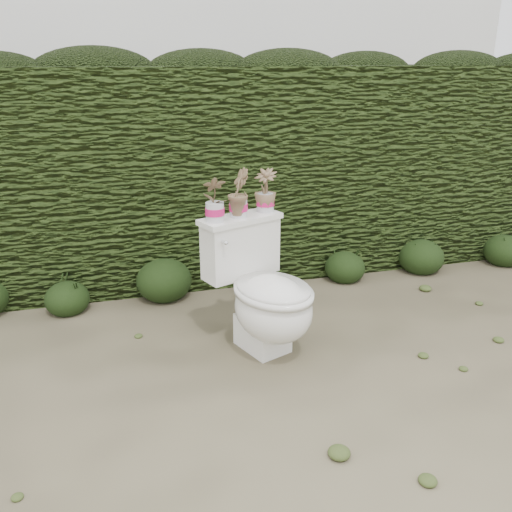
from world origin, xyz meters
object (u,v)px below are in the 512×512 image
object	(u,v)px
potted_plant_center	(238,194)
potted_plant_right	(265,192)
potted_plant_left	(215,200)
toilet	(265,295)

from	to	relation	value
potted_plant_center	potted_plant_right	bearing A→B (deg)	-48.30
potted_plant_left	potted_plant_right	size ratio (longest dim) A/B	1.01
potted_plant_left	potted_plant_center	bearing A→B (deg)	-159.12
potted_plant_left	potted_plant_right	world-z (taller)	potted_plant_left
potted_plant_left	potted_plant_right	bearing A→B (deg)	-159.12
toilet	potted_plant_left	distance (m)	0.62
toilet	potted_plant_right	bearing A→B (deg)	52.48
potted_plant_left	potted_plant_right	distance (m)	0.36
toilet	potted_plant_left	xyz separation A→B (m)	(-0.25, 0.16, 0.54)
potted_plant_center	toilet	bearing A→B (deg)	-135.08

